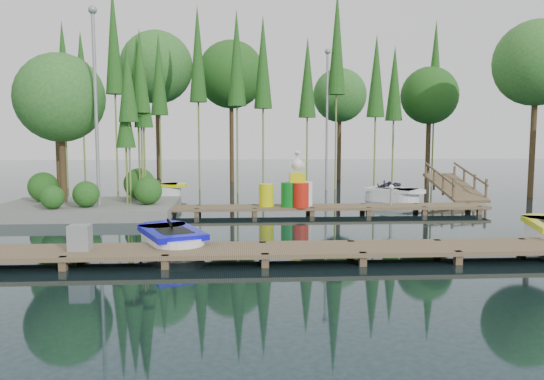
{
  "coord_description": "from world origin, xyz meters",
  "views": [
    {
      "loc": [
        -0.55,
        -16.4,
        2.88
      ],
      "look_at": [
        0.5,
        0.5,
        1.1
      ],
      "focal_mm": 35.0,
      "sensor_mm": 36.0,
      "label": 1
    }
  ],
  "objects": [
    {
      "name": "boat_blue",
      "position": [
        -2.23,
        -3.45,
        0.26
      ],
      "size": [
        2.17,
        2.95,
        0.91
      ],
      "rotation": [
        0.0,
        0.0,
        0.4
      ],
      "color": "white",
      "rests_on": "ground"
    },
    {
      "name": "boat_white_far",
      "position": [
        6.06,
        5.94,
        0.28
      ],
      "size": [
        2.82,
        2.67,
        1.27
      ],
      "rotation": [
        0.0,
        0.0,
        -0.01
      ],
      "color": "white",
      "rests_on": "ground"
    },
    {
      "name": "lamp_rear",
      "position": [
        4.0,
        11.0,
        4.26
      ],
      "size": [
        0.3,
        0.3,
        7.25
      ],
      "color": "gray",
      "rests_on": "ground"
    },
    {
      "name": "island",
      "position": [
        -6.3,
        3.29,
        3.18
      ],
      "size": [
        6.2,
        4.2,
        6.75
      ],
      "color": "slate",
      "rests_on": "ground"
    },
    {
      "name": "tree_screen",
      "position": [
        -2.04,
        10.6,
        6.12
      ],
      "size": [
        34.42,
        18.53,
        10.31
      ],
      "color": "#402F1B",
      "rests_on": "ground"
    },
    {
      "name": "yellow_barrel",
      "position": [
        0.42,
        2.5,
        0.71
      ],
      "size": [
        0.54,
        0.54,
        0.81
      ],
      "primitive_type": "cylinder",
      "color": "#D6D90B",
      "rests_on": "far_dock"
    },
    {
      "name": "lamp_island",
      "position": [
        -5.5,
        2.5,
        4.26
      ],
      "size": [
        0.3,
        0.3,
        7.25
      ],
      "color": "gray",
      "rests_on": "ground"
    },
    {
      "name": "drum_cluster",
      "position": [
        1.54,
        2.35,
        0.89
      ],
      "size": [
        1.17,
        1.07,
        2.02
      ],
      "color": "#0C701C",
      "rests_on": "far_dock"
    },
    {
      "name": "seagull_post",
      "position": [
        4.99,
        2.5,
        0.81
      ],
      "size": [
        0.47,
        0.26,
        0.76
      ],
      "color": "gray",
      "rests_on": "far_dock"
    },
    {
      "name": "utility_cabinet",
      "position": [
        -4.12,
        -4.5,
        0.58
      ],
      "size": [
        0.47,
        0.39,
        0.57
      ],
      "primitive_type": "cube",
      "color": "gray",
      "rests_on": "near_dock"
    },
    {
      "name": "ramp",
      "position": [
        9.0,
        6.5,
        0.59
      ],
      "size": [
        1.5,
        3.94,
        1.49
      ],
      "color": "brown",
      "rests_on": "ground"
    },
    {
      "name": "far_dock",
      "position": [
        1.0,
        2.5,
        0.23
      ],
      "size": [
        15.0,
        1.2,
        0.5
      ],
      "color": "brown",
      "rests_on": "ground"
    },
    {
      "name": "ground_plane",
      "position": [
        0.0,
        0.0,
        0.0
      ],
      "size": [
        90.0,
        90.0,
        0.0
      ],
      "primitive_type": "plane",
      "color": "#1C3035"
    },
    {
      "name": "boat_yellow_far",
      "position": [
        -4.47,
        8.71,
        0.28
      ],
      "size": [
        2.74,
        1.33,
        1.34
      ],
      "rotation": [
        0.0,
        0.0,
        -0.3
      ],
      "color": "white",
      "rests_on": "ground"
    },
    {
      "name": "near_dock",
      "position": [
        0.0,
        -4.5,
        0.23
      ],
      "size": [
        18.0,
        1.5,
        0.5
      ],
      "color": "brown",
      "rests_on": "ground"
    }
  ]
}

